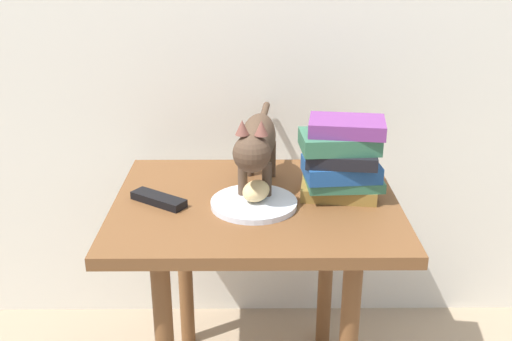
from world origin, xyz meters
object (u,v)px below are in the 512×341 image
plate (254,203)px  bread_roll (258,191)px  book_stack (341,159)px  side_table (256,233)px  cat (257,142)px  tv_remote (159,199)px

plate → bread_roll: bearing=14.1°
bread_roll → book_stack: bearing=13.8°
plate → bread_roll: 0.03m
side_table → book_stack: size_ratio=3.33×
side_table → cat: bearing=87.6°
book_stack → bread_roll: bearing=-166.2°
bread_roll → tv_remote: 0.25m
plate → cat: cat is taller
plate → book_stack: 0.24m
side_table → plate: 0.11m
plate → book_stack: size_ratio=1.00×
bread_roll → cat: (-0.00, 0.09, 0.09)m
cat → book_stack: cat is taller
tv_remote → book_stack: bearing=38.7°
plate → cat: bearing=85.3°
book_stack → side_table: bearing=-174.7°
cat → tv_remote: 0.28m
book_stack → cat: bearing=169.4°
plate → cat: size_ratio=0.44×
side_table → tv_remote: 0.26m
plate → cat: 0.16m
side_table → cat: 0.23m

